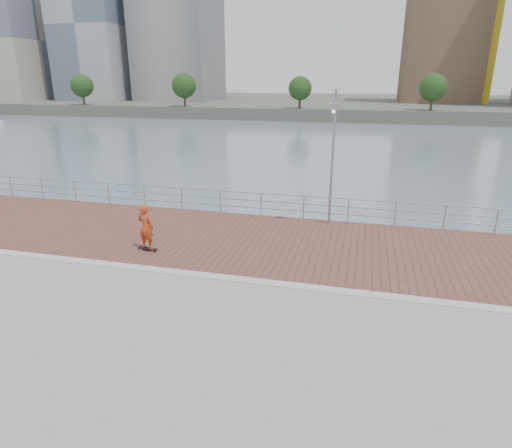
# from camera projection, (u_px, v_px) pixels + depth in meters

# --- Properties ---
(water) EXTENTS (400.00, 400.00, 0.00)m
(water) POSITION_uv_depth(u_px,v_px,m) (242.00, 333.00, 14.63)
(water) COLOR slate
(water) RESTS_ON ground
(seawall) EXTENTS (40.00, 24.00, 2.00)m
(seawall) POSITION_uv_depth(u_px,v_px,m) (180.00, 416.00, 9.72)
(seawall) COLOR gray
(seawall) RESTS_ON ground
(brick_lane) EXTENTS (40.00, 6.80, 0.02)m
(brick_lane) POSITION_uv_depth(u_px,v_px,m) (266.00, 242.00, 17.28)
(brick_lane) COLOR brown
(brick_lane) RESTS_ON seawall
(curb) EXTENTS (40.00, 0.40, 0.06)m
(curb) POSITION_uv_depth(u_px,v_px,m) (241.00, 280.00, 13.98)
(curb) COLOR #B7B5AD
(curb) RESTS_ON seawall
(far_shore) EXTENTS (320.00, 95.00, 2.50)m
(far_shore) POSITION_uv_depth(u_px,v_px,m) (356.00, 103.00, 126.56)
(far_shore) COLOR #4C5142
(far_shore) RESTS_ON ground
(guardrail) EXTENTS (39.06, 0.06, 1.13)m
(guardrail) POSITION_uv_depth(u_px,v_px,m) (282.00, 203.00, 20.18)
(guardrail) COLOR #8C9EA8
(guardrail) RESTS_ON brick_lane
(street_lamp) EXTENTS (0.41, 1.19, 5.62)m
(street_lamp) POSITION_uv_depth(u_px,v_px,m) (333.00, 136.00, 17.75)
(street_lamp) COLOR gray
(street_lamp) RESTS_ON brick_lane
(skateboard) EXTENTS (0.82, 0.31, 0.09)m
(skateboard) POSITION_uv_depth(u_px,v_px,m) (148.00, 249.00, 16.38)
(skateboard) COLOR black
(skateboard) RESTS_ON brick_lane
(skateboarder) EXTENTS (0.69, 0.50, 1.74)m
(skateboarder) POSITION_uv_depth(u_px,v_px,m) (146.00, 227.00, 16.10)
(skateboarder) COLOR #B73C18
(skateboarder) RESTS_ON skateboard
(shoreline_trees) EXTENTS (109.54, 5.16, 6.88)m
(shoreline_trees) POSITION_uv_depth(u_px,v_px,m) (277.00, 87.00, 86.59)
(shoreline_trees) COLOR #473323
(shoreline_trees) RESTS_ON far_shore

